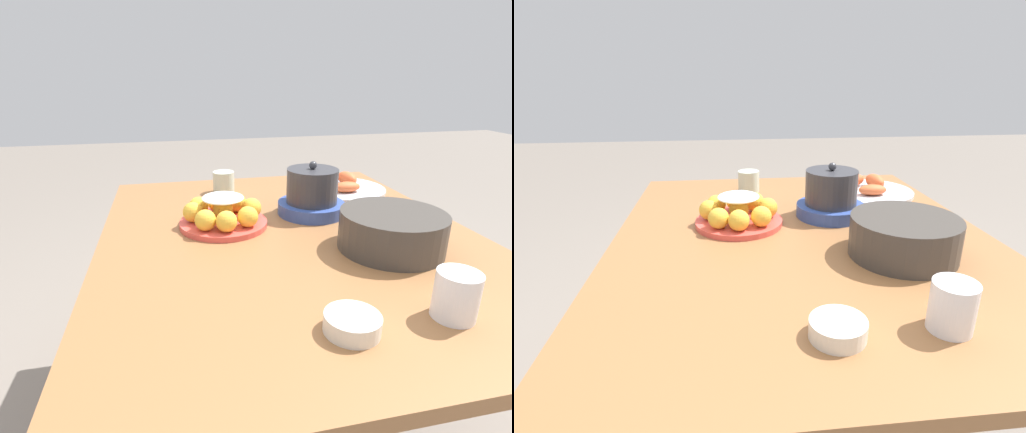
# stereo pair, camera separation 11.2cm
# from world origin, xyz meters

# --- Properties ---
(ground_plane) EXTENTS (12.00, 12.00, 0.00)m
(ground_plane) POSITION_xyz_m (0.00, 0.00, 0.00)
(ground_plane) COLOR slate
(dining_table) EXTENTS (1.25, 1.02, 0.71)m
(dining_table) POSITION_xyz_m (0.00, 0.00, 0.62)
(dining_table) COLOR #936038
(dining_table) RESTS_ON ground_plane
(cake_plate) EXTENTS (0.25, 0.25, 0.09)m
(cake_plate) POSITION_xyz_m (-0.10, -0.17, 0.75)
(cake_plate) COLOR #E04C42
(cake_plate) RESTS_ON dining_table
(serving_bowl) EXTENTS (0.26, 0.26, 0.10)m
(serving_bowl) POSITION_xyz_m (0.15, 0.22, 0.76)
(serving_bowl) COLOR #3D3833
(serving_bowl) RESTS_ON dining_table
(sauce_bowl) EXTENTS (0.10, 0.10, 0.03)m
(sauce_bowl) POSITION_xyz_m (0.44, -0.02, 0.73)
(sauce_bowl) COLOR silver
(sauce_bowl) RESTS_ON dining_table
(seafood_platter) EXTENTS (0.31, 0.31, 0.06)m
(seafood_platter) POSITION_xyz_m (-0.37, 0.31, 0.73)
(seafood_platter) COLOR silver
(seafood_platter) RESTS_ON dining_table
(cup_near) EXTENTS (0.08, 0.08, 0.08)m
(cup_near) POSITION_xyz_m (-0.44, -0.12, 0.75)
(cup_near) COLOR beige
(cup_near) RESTS_ON dining_table
(cup_far) EXTENTS (0.08, 0.08, 0.09)m
(cup_far) POSITION_xyz_m (0.44, 0.18, 0.76)
(cup_far) COLOR white
(cup_far) RESTS_ON dining_table
(warming_pot) EXTENTS (0.21, 0.21, 0.17)m
(warming_pot) POSITION_xyz_m (-0.15, 0.11, 0.77)
(warming_pot) COLOR #334C99
(warming_pot) RESTS_ON dining_table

